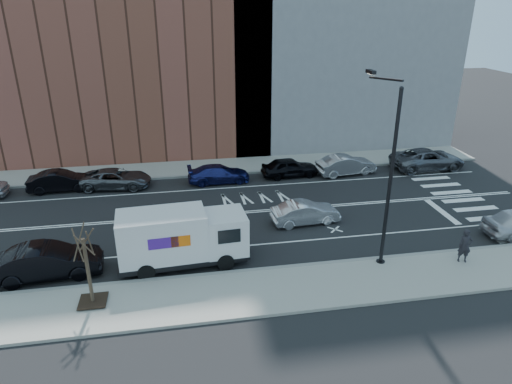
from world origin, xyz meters
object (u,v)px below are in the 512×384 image
object	(u,v)px
far_parked_b	(61,181)
driving_sedan	(305,213)
pedestrian	(465,246)
fedex_van	(182,237)

from	to	relation	value
far_parked_b	driving_sedan	world-z (taller)	far_parked_b
far_parked_b	pedestrian	distance (m)	26.36
fedex_van	far_parked_b	size ratio (longest dim) A/B	1.50
far_parked_b	driving_sedan	bearing A→B (deg)	-119.87
pedestrian	fedex_van	bearing A→B (deg)	-172.84
pedestrian	driving_sedan	bearing A→B (deg)	155.36
fedex_van	far_parked_b	distance (m)	14.17
fedex_van	pedestrian	world-z (taller)	fedex_van
fedex_van	driving_sedan	distance (m)	8.26
far_parked_b	pedestrian	xyz separation A→B (m)	(22.35, -13.98, 0.32)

